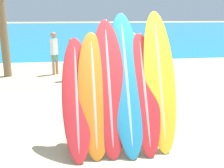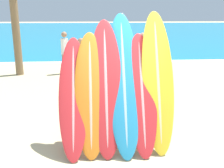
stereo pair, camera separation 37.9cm
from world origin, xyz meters
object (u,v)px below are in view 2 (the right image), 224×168
object	(u,v)px
surfboard_slot_1	(91,93)
surfboard_slot_4	(142,93)
surfboard_slot_5	(158,81)
surfboard_rack	(115,121)
surfboard_slot_3	(124,82)
surfboard_slot_0	(73,97)
person_near_water	(65,51)
person_mid_beach	(142,53)
person_far_left	(81,57)
surfboard_slot_2	(106,86)

from	to	relation	value
surfboard_slot_1	surfboard_slot_4	world-z (taller)	surfboard_slot_1
surfboard_slot_1	surfboard_slot_5	bearing A→B (deg)	3.90
surfboard_rack	surfboard_slot_3	distance (m)	0.71
surfboard_slot_0	person_near_water	size ratio (longest dim) A/B	1.16
surfboard_slot_1	surfboard_slot_3	distance (m)	0.62
surfboard_rack	surfboard_slot_1	xyz separation A→B (m)	(-0.43, 0.01, 0.51)
person_near_water	person_mid_beach	distance (m)	3.06
person_far_left	surfboard_slot_0	bearing A→B (deg)	108.74
surfboard_slot_1	person_near_water	world-z (taller)	surfboard_slot_1
person_mid_beach	person_far_left	distance (m)	2.36
surfboard_slot_2	person_far_left	bearing A→B (deg)	97.06
surfboard_rack	person_mid_beach	size ratio (longest dim) A/B	1.10
surfboard_slot_3	surfboard_slot_5	distance (m)	0.60
surfboard_rack	person_mid_beach	world-z (taller)	person_mid_beach
person_far_left	person_mid_beach	bearing A→B (deg)	-150.68
person_near_water	person_mid_beach	world-z (taller)	person_near_water
surfboard_slot_1	surfboard_slot_5	size ratio (longest dim) A/B	0.85
surfboard_slot_2	person_near_water	bearing A→B (deg)	102.07
surfboard_slot_3	person_near_water	xyz separation A→B (m)	(-1.62, 6.05, -0.28)
surfboard_slot_0	person_mid_beach	world-z (taller)	surfboard_slot_0
surfboard_slot_2	person_near_water	size ratio (longest dim) A/B	1.35
surfboard_slot_1	surfboard_slot_3	bearing A→B (deg)	9.83
surfboard_slot_3	surfboard_slot_5	xyz separation A→B (m)	(0.60, -0.02, 0.01)
surfboard_slot_0	person_near_water	xyz separation A→B (m)	(-0.74, 6.16, -0.06)
surfboard_rack	surfboard_slot_4	world-z (taller)	surfboard_slot_4
surfboard_slot_5	person_near_water	size ratio (longest dim) A/B	1.44
surfboard_slot_5	surfboard_slot_3	bearing A→B (deg)	178.02
surfboard_slot_2	surfboard_slot_3	world-z (taller)	surfboard_slot_3
surfboard_slot_1	surfboard_rack	bearing A→B (deg)	-1.11
surfboard_slot_3	person_mid_beach	distance (m)	5.62
surfboard_slot_4	surfboard_slot_3	bearing A→B (deg)	162.27
surfboard_slot_1	person_mid_beach	world-z (taller)	surfboard_slot_1
person_near_water	person_far_left	xyz separation A→B (m)	(0.68, -1.07, -0.08)
surfboard_slot_5	surfboard_slot_0	bearing A→B (deg)	-176.57
surfboard_slot_2	person_near_water	distance (m)	6.24
surfboard_rack	surfboard_slot_5	size ratio (longest dim) A/B	0.76
surfboard_slot_4	person_near_water	distance (m)	6.44
surfboard_slot_1	surfboard_slot_0	bearing A→B (deg)	-178.48
surfboard_rack	surfboard_slot_2	bearing A→B (deg)	158.51
surfboard_slot_4	person_mid_beach	bearing A→B (deg)	79.10
person_far_left	surfboard_rack	bearing A→B (deg)	116.83
surfboard_slot_4	surfboard_rack	bearing A→B (deg)	-178.54
surfboard_slot_0	surfboard_slot_2	size ratio (longest dim) A/B	0.86
surfboard_slot_3	person_near_water	distance (m)	6.27
surfboard_slot_2	surfboard_slot_5	xyz separation A→B (m)	(0.92, 0.03, 0.07)
surfboard_slot_0	surfboard_rack	bearing A→B (deg)	-0.04
surfboard_slot_5	surfboard_rack	bearing A→B (deg)	-173.27
surfboard_slot_1	surfboard_slot_3	world-z (taller)	surfboard_slot_3
surfboard_slot_3	person_far_left	xyz separation A→B (m)	(-0.94, 4.98, -0.36)
surfboard_slot_0	surfboard_slot_1	distance (m)	0.30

